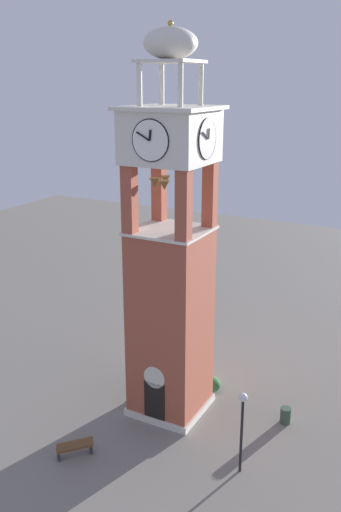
{
  "coord_description": "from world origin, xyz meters",
  "views": [
    {
      "loc": [
        11.25,
        -21.11,
        15.76
      ],
      "look_at": [
        0.0,
        0.0,
        8.07
      ],
      "focal_mm": 38.21,
      "sensor_mm": 36.0,
      "label": 1
    }
  ],
  "objects": [
    {
      "name": "lamp_post",
      "position": [
        4.82,
        -2.78,
        2.61
      ],
      "size": [
        0.36,
        0.36,
        3.75
      ],
      "color": "black",
      "rests_on": "ground"
    },
    {
      "name": "park_bench",
      "position": [
        -1.91,
        -5.33,
        0.48
      ],
      "size": [
        1.39,
        1.49,
        0.95
      ],
      "color": "brown",
      "rests_on": "ground"
    },
    {
      "name": "clock_tower",
      "position": [
        0.0,
        -0.0,
        7.29
      ],
      "size": [
        3.82,
        3.82,
        18.13
      ],
      "color": "#9E4C38",
      "rests_on": "ground"
    },
    {
      "name": "shrub_near_entry",
      "position": [
        1.11,
        2.45,
        0.37
      ],
      "size": [
        1.12,
        1.12,
        0.75
      ],
      "primitive_type": "ellipsoid",
      "color": "#28562D",
      "rests_on": "ground"
    },
    {
      "name": "trash_bin",
      "position": [
        5.5,
        1.48,
        0.4
      ],
      "size": [
        0.52,
        0.52,
        0.8
      ],
      "primitive_type": "cylinder",
      "color": "#38513D",
      "rests_on": "ground"
    },
    {
      "name": "ground",
      "position": [
        0.0,
        0.0,
        0.0
      ],
      "size": [
        80.0,
        80.0,
        0.0
      ],
      "primitive_type": "plane",
      "color": "gray"
    }
  ]
}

